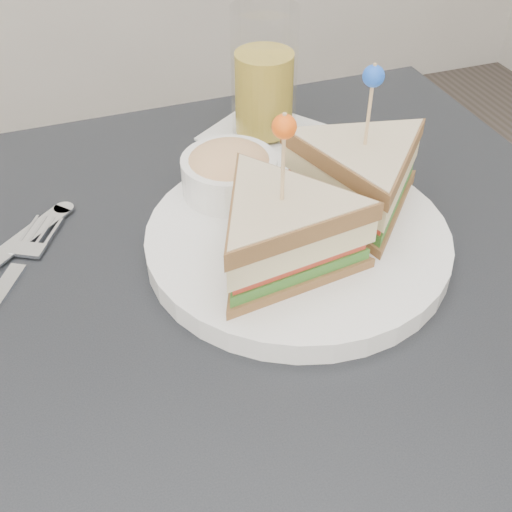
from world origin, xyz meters
The scene contains 4 objects.
table centered at (0.00, 0.00, 0.67)m, with size 0.80×0.80×0.75m.
plate_meal centered at (0.08, 0.06, 0.80)m, with size 0.39×0.39×0.18m.
cutlery_fork centered at (-0.20, 0.11, 0.75)m, with size 0.13×0.20×0.01m.
drink_set centered at (0.12, 0.29, 0.82)m, with size 0.17×0.17×0.16m.
Camera 1 is at (-0.13, -0.39, 1.16)m, focal length 45.00 mm.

